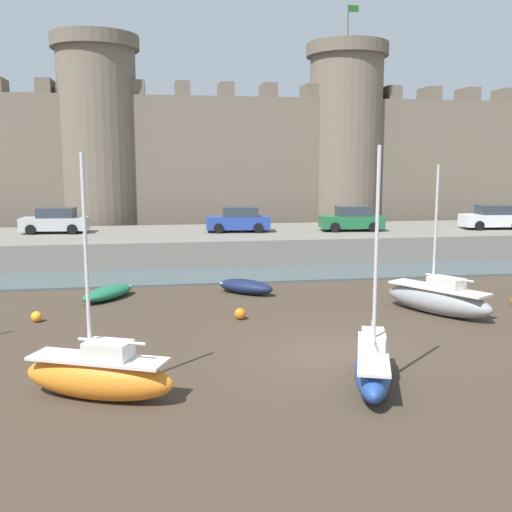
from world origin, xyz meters
name	(u,v)px	position (x,y,z in m)	size (l,w,h in m)	color
ground_plane	(334,355)	(0.00, 0.00, 0.00)	(160.00, 160.00, 0.00)	#423528
water_channel	(261,274)	(0.00, 13.84, 0.05)	(80.00, 4.50, 0.10)	#47565B
quay_road	(242,243)	(0.00, 21.09, 0.79)	(70.69, 10.00, 1.58)	slate
castle	(226,153)	(0.00, 30.22, 6.81)	(65.22, 6.53, 18.40)	#706354
sailboat_foreground_left	(373,364)	(0.25, -2.76, 0.61)	(2.29, 4.32, 6.45)	#234793
sailboat_near_channel_right	(438,298)	(5.60, 4.36, 0.65)	(3.48, 4.66, 5.95)	gray
sailboat_midflat_left	(99,374)	(-6.97, -2.49, 0.66)	(4.21, 2.66, 6.27)	orange
rowboat_foreground_right	(108,292)	(-7.70, 9.19, 0.31)	(2.69, 3.19, 0.58)	#1E6B47
rowboat_midflat_centre	(246,286)	(-1.48, 9.32, 0.35)	(2.83, 2.63, 0.67)	#141E3D
mooring_buoy_near_shore	(37,317)	(-10.07, 5.64, 0.21)	(0.42, 0.42, 0.42)	orange
mooring_buoy_mid_mud	(240,314)	(-2.35, 4.79, 0.22)	(0.45, 0.45, 0.45)	orange
car_quay_centre_west	(238,220)	(-0.27, 20.86, 2.36)	(4.22, 2.12, 1.62)	#263F99
car_quay_west	(493,218)	(16.98, 19.78, 2.36)	(4.22, 2.12, 1.62)	silver
car_quay_east	(55,221)	(-11.93, 22.02, 2.36)	(4.22, 2.12, 1.62)	#B2B5B7
car_quay_centre_east	(352,219)	(7.20, 20.25, 2.36)	(4.22, 2.12, 1.62)	#1E6638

